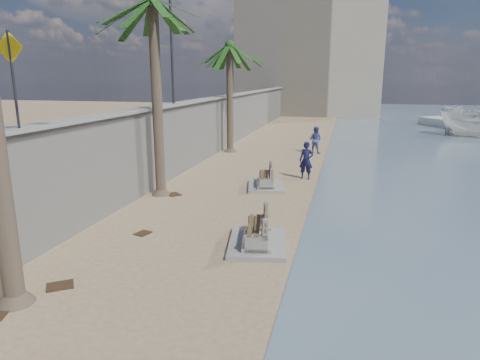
{
  "coord_description": "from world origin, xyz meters",
  "views": [
    {
      "loc": [
        3.19,
        -7.81,
        4.91
      ],
      "look_at": [
        -0.5,
        7.0,
        1.2
      ],
      "focal_mm": 32.0,
      "sensor_mm": 36.0,
      "label": 1
    }
  ],
  "objects_px": {
    "bench_near": "(257,231)",
    "palm_back": "(230,46)",
    "palm_mid": "(153,3)",
    "person_a": "(306,158)",
    "yacht_far": "(460,125)",
    "bench_far": "(266,178)",
    "person_b": "(315,138)"
  },
  "relations": [
    {
      "from": "bench_near",
      "to": "person_a",
      "type": "height_order",
      "value": "person_a"
    },
    {
      "from": "bench_near",
      "to": "palm_back",
      "type": "distance_m",
      "value": 17.48
    },
    {
      "from": "bench_far",
      "to": "bench_near",
      "type": "bearing_deg",
      "value": -81.56
    },
    {
      "from": "bench_near",
      "to": "person_a",
      "type": "bearing_deg",
      "value": 86.24
    },
    {
      "from": "bench_far",
      "to": "person_a",
      "type": "bearing_deg",
      "value": 52.14
    },
    {
      "from": "person_b",
      "to": "yacht_far",
      "type": "bearing_deg",
      "value": -108.14
    },
    {
      "from": "bench_far",
      "to": "person_a",
      "type": "height_order",
      "value": "person_a"
    },
    {
      "from": "person_b",
      "to": "yacht_far",
      "type": "relative_size",
      "value": 0.22
    },
    {
      "from": "person_a",
      "to": "yacht_far",
      "type": "distance_m",
      "value": 27.46
    },
    {
      "from": "palm_mid",
      "to": "person_a",
      "type": "distance_m",
      "value": 9.75
    },
    {
      "from": "bench_far",
      "to": "palm_back",
      "type": "bearing_deg",
      "value": 115.05
    },
    {
      "from": "bench_near",
      "to": "palm_back",
      "type": "relative_size",
      "value": 0.35
    },
    {
      "from": "bench_far",
      "to": "palm_mid",
      "type": "distance_m",
      "value": 8.62
    },
    {
      "from": "bench_near",
      "to": "person_a",
      "type": "relative_size",
      "value": 1.27
    },
    {
      "from": "palm_back",
      "to": "person_b",
      "type": "relative_size",
      "value": 3.96
    },
    {
      "from": "bench_far",
      "to": "palm_back",
      "type": "distance_m",
      "value": 11.48
    },
    {
      "from": "bench_far",
      "to": "palm_back",
      "type": "height_order",
      "value": "palm_back"
    },
    {
      "from": "person_a",
      "to": "yacht_far",
      "type": "height_order",
      "value": "person_a"
    },
    {
      "from": "bench_near",
      "to": "person_a",
      "type": "xyz_separation_m",
      "value": [
        0.58,
        8.87,
        0.61
      ]
    },
    {
      "from": "person_a",
      "to": "yacht_far",
      "type": "bearing_deg",
      "value": 69.32
    },
    {
      "from": "yacht_far",
      "to": "palm_back",
      "type": "bearing_deg",
      "value": 104.92
    },
    {
      "from": "yacht_far",
      "to": "person_a",
      "type": "bearing_deg",
      "value": 123.36
    },
    {
      "from": "person_a",
      "to": "yacht_far",
      "type": "relative_size",
      "value": 0.24
    },
    {
      "from": "bench_near",
      "to": "bench_far",
      "type": "relative_size",
      "value": 1.04
    },
    {
      "from": "person_b",
      "to": "palm_back",
      "type": "bearing_deg",
      "value": 26.81
    },
    {
      "from": "bench_far",
      "to": "yacht_far",
      "type": "relative_size",
      "value": 0.29
    },
    {
      "from": "palm_mid",
      "to": "palm_back",
      "type": "distance_m",
      "value": 11.05
    },
    {
      "from": "yacht_far",
      "to": "person_b",
      "type": "bearing_deg",
      "value": 113.9
    },
    {
      "from": "bench_near",
      "to": "bench_far",
      "type": "xyz_separation_m",
      "value": [
        -1.01,
        6.82,
        -0.02
      ]
    },
    {
      "from": "bench_far",
      "to": "person_b",
      "type": "distance_m",
      "value": 9.65
    },
    {
      "from": "bench_near",
      "to": "palm_mid",
      "type": "bearing_deg",
      "value": 138.75
    },
    {
      "from": "person_b",
      "to": "bench_far",
      "type": "bearing_deg",
      "value": 99.3
    }
  ]
}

